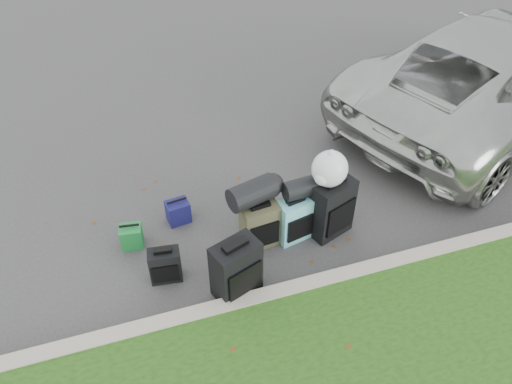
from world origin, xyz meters
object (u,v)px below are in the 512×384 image
object	(u,v)px
suitcase_teal	(294,220)
tote_green	(132,236)
tote_navy	(178,212)
suitcase_olive	(260,225)
suv	(495,73)
suitcase_large_black_right	(331,208)
suitcase_large_black_left	(236,270)
suitcase_small_black	(165,265)

from	to	relation	value
suitcase_teal	tote_green	size ratio (longest dim) A/B	2.02
suitcase_teal	tote_navy	bearing A→B (deg)	139.24
suitcase_olive	tote_navy	distance (m)	1.13
suv	suitcase_large_black_right	world-z (taller)	suv
suitcase_olive	suitcase_large_black_left	bearing A→B (deg)	-132.82
suitcase_large_black_left	suitcase_small_black	bearing A→B (deg)	129.37
suv	suitcase_olive	bearing A→B (deg)	88.13
suitcase_small_black	suitcase_large_black_right	size ratio (longest dim) A/B	0.56
suitcase_small_black	tote_green	size ratio (longest dim) A/B	1.49
suitcase_large_black_left	tote_navy	bearing A→B (deg)	86.90
suitcase_olive	suitcase_large_black_right	bearing A→B (deg)	-10.05
suitcase_large_black_left	suitcase_large_black_right	distance (m)	1.49
suitcase_large_black_left	suitcase_teal	bearing A→B (deg)	13.51
suitcase_large_black_right	tote_green	bearing A→B (deg)	148.21
suitcase_large_black_right	tote_green	world-z (taller)	suitcase_large_black_right
suv	suitcase_teal	xyz separation A→B (m)	(-4.03, -1.67, -0.49)
suitcase_small_black	tote_navy	size ratio (longest dim) A/B	1.45
suitcase_olive	tote_green	world-z (taller)	suitcase_olive
suv	tote_green	size ratio (longest dim) A/B	19.21
suitcase_large_black_left	tote_navy	world-z (taller)	suitcase_large_black_left
suitcase_large_black_left	suitcase_olive	xyz separation A→B (m)	(0.48, 0.63, -0.06)
suitcase_olive	suitcase_large_black_right	size ratio (longest dim) A/B	0.78
suitcase_large_black_right	suitcase_teal	bearing A→B (deg)	156.01
suitcase_small_black	suitcase_olive	world-z (taller)	suitcase_olive
suitcase_olive	tote_green	xyz separation A→B (m)	(-1.50, 0.44, -0.16)
suitcase_teal	suitcase_large_black_right	bearing A→B (deg)	-15.71
suitcase_large_black_left	tote_green	size ratio (longest dim) A/B	2.49
suitcase_small_black	suitcase_teal	world-z (taller)	suitcase_teal
suitcase_large_black_right	tote_navy	bearing A→B (deg)	136.89
suitcase_large_black_left	suitcase_olive	world-z (taller)	suitcase_large_black_left
suitcase_olive	suitcase_large_black_right	distance (m)	0.91
tote_green	suitcase_small_black	bearing A→B (deg)	-56.19
suv	suitcase_olive	size ratio (longest dim) A/B	9.32
suitcase_large_black_left	tote_green	distance (m)	1.50
suitcase_teal	suitcase_large_black_right	xyz separation A→B (m)	(0.47, -0.03, 0.09)
suitcase_small_black	suitcase_large_black_right	bearing A→B (deg)	11.01
tote_green	suitcase_large_black_right	bearing A→B (deg)	-3.66
suitcase_teal	suv	bearing A→B (deg)	10.95
suitcase_large_black_left	suitcase_large_black_right	bearing A→B (deg)	2.39
suitcase_olive	suitcase_large_black_right	world-z (taller)	suitcase_large_black_right
suitcase_large_black_right	tote_green	size ratio (longest dim) A/B	2.65
suitcase_small_black	tote_navy	distance (m)	0.96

